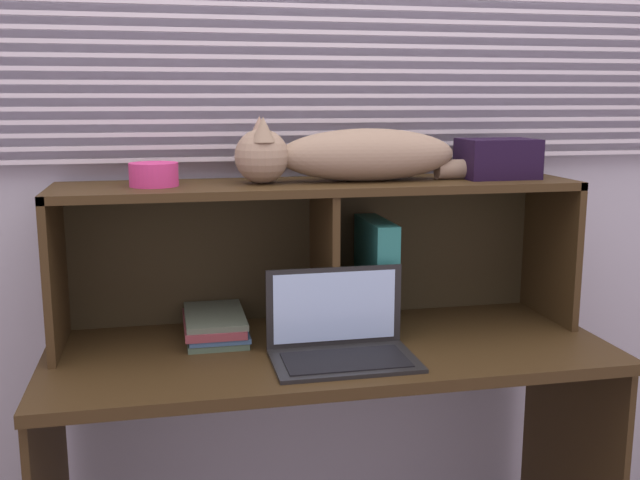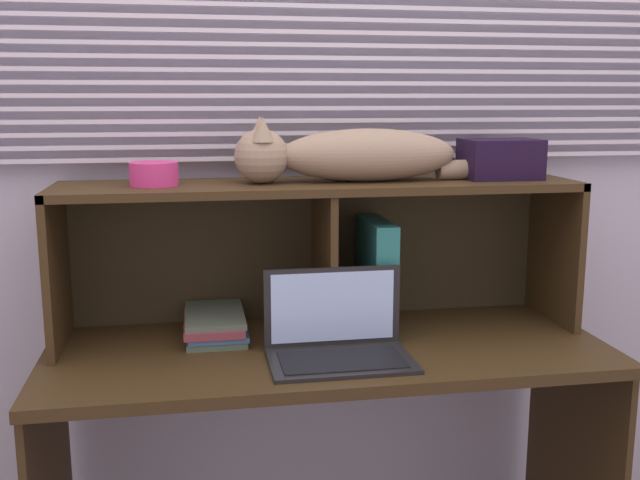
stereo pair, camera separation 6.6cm
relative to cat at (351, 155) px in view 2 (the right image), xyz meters
name	(u,v)px [view 2 (the right image)]	position (x,y,z in m)	size (l,w,h in m)	color
back_panel_with_blinds	(308,147)	(-0.09, 0.21, 0.01)	(4.40, 0.08, 2.50)	#B7B6C3
desk	(328,398)	(-0.09, -0.13, -0.64)	(1.46, 0.59, 0.76)	#392813
hutch_shelf_unit	(318,225)	(-0.08, 0.03, -0.19)	(1.40, 0.32, 0.42)	#392813
cat	(351,155)	(0.00, 0.00, 0.00)	(0.85, 0.16, 0.18)	#9A8066
laptop	(338,340)	(-0.08, -0.22, -0.44)	(0.35, 0.23, 0.22)	black
binder_upright	(376,275)	(0.07, 0.00, -0.33)	(0.06, 0.24, 0.31)	#287971
book_stack	(215,324)	(-0.38, 0.00, -0.45)	(0.17, 0.26, 0.07)	#445D46
small_basket	(154,174)	(-0.52, 0.00, -0.04)	(0.12, 0.12, 0.06)	#D5377C
storage_box	(500,159)	(0.43, 0.00, -0.02)	(0.21, 0.15, 0.11)	black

